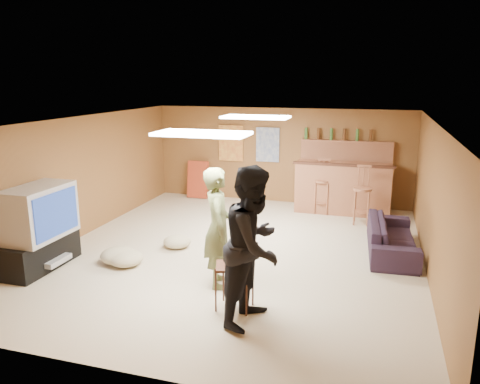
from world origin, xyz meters
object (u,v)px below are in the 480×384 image
(person_black, at_px, (254,245))
(sofa, at_px, (392,237))
(bar_counter, at_px, (343,188))
(tv_body, at_px, (39,212))
(tray_table, at_px, (235,287))
(person_olive, at_px, (218,227))

(person_black, height_order, sofa, person_black)
(bar_counter, relative_size, sofa, 1.05)
(tv_body, height_order, tray_table, tv_body)
(bar_counter, bearing_deg, person_black, -97.21)
(tv_body, bearing_deg, sofa, 23.33)
(tv_body, bearing_deg, bar_counter, 47.00)
(tv_body, xyz_separation_m, sofa, (5.15, 2.22, -0.62))
(bar_counter, distance_m, person_olive, 4.46)
(sofa, bearing_deg, bar_counter, 20.96)
(tv_body, distance_m, person_olive, 2.78)
(person_black, bearing_deg, tv_body, 91.43)
(bar_counter, bearing_deg, tray_table, -101.02)
(tv_body, distance_m, bar_counter, 6.09)
(bar_counter, bearing_deg, sofa, -65.82)
(person_olive, height_order, tray_table, person_olive)
(person_black, xyz_separation_m, sofa, (1.64, 2.83, -0.68))
(person_black, distance_m, tray_table, 0.75)
(sofa, relative_size, tray_table, 3.22)
(bar_counter, bearing_deg, tv_body, -133.00)
(tv_body, distance_m, person_black, 3.56)
(person_olive, bearing_deg, bar_counter, -38.85)
(person_black, xyz_separation_m, tray_table, (-0.30, 0.21, -0.66))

